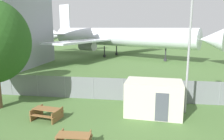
# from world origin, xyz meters

# --- Properties ---
(perimeter_fence) EXTENTS (56.07, 0.07, 1.90)m
(perimeter_fence) POSITION_xyz_m (-0.00, 10.97, 0.95)
(perimeter_fence) COLOR gray
(perimeter_fence) RESTS_ON ground
(airplane) EXTENTS (38.17, 31.50, 11.52)m
(airplane) POSITION_xyz_m (-4.49, 38.82, 4.12)
(airplane) COLOR white
(airplane) RESTS_ON ground
(portable_cabin) EXTENTS (4.01, 2.65, 2.41)m
(portable_cabin) POSITION_xyz_m (2.41, 8.33, 1.21)
(portable_cabin) COLOR beige
(portable_cabin) RESTS_ON ground
(picnic_bench_near_cabin) EXTENTS (1.78, 1.49, 0.76)m
(picnic_bench_near_cabin) POSITION_xyz_m (-1.70, 3.15, 0.47)
(picnic_bench_near_cabin) COLOR brown
(picnic_bench_near_cabin) RESTS_ON ground
(picnic_bench_open_grass) EXTENTS (2.00, 1.66, 0.76)m
(picnic_bench_open_grass) POSITION_xyz_m (-4.63, 6.38, 0.48)
(picnic_bench_open_grass) COLOR brown
(picnic_bench_open_grass) RESTS_ON ground
(light_mast) EXTENTS (0.44, 0.44, 8.60)m
(light_mast) POSITION_xyz_m (4.71, 9.01, 5.19)
(light_mast) COLOR #99999E
(light_mast) RESTS_ON ground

